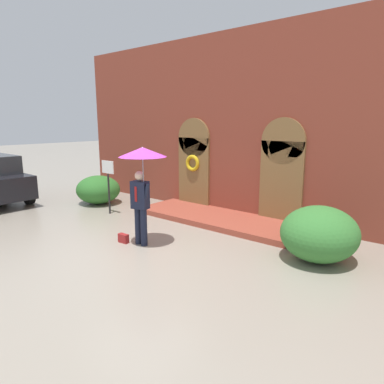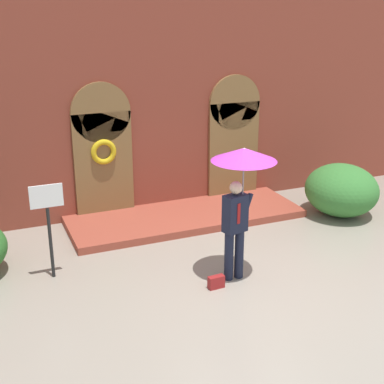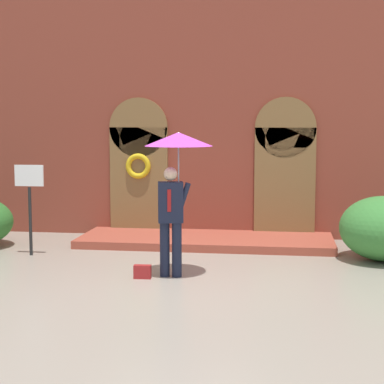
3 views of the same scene
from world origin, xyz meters
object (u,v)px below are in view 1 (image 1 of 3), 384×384
object	(u,v)px
handbag	(123,238)
sign_post	(108,178)
person_with_umbrella	(142,167)
shrub_left	(98,190)
shrub_right	(319,234)

from	to	relation	value
handbag	sign_post	distance (m)	3.09
person_with_umbrella	handbag	world-z (taller)	person_with_umbrella
sign_post	shrub_left	size ratio (longest dim) A/B	1.08
person_with_umbrella	handbag	bearing A→B (deg)	-159.34
handbag	shrub_left	xyz separation A→B (m)	(-3.97, 2.12, 0.40)
person_with_umbrella	shrub_left	world-z (taller)	person_with_umbrella
handbag	sign_post	xyz separation A→B (m)	(-2.49, 1.49, 1.05)
shrub_left	shrub_right	world-z (taller)	shrub_right
shrub_right	shrub_left	bearing A→B (deg)	179.04
person_with_umbrella	shrub_left	bearing A→B (deg)	156.90
shrub_left	person_with_umbrella	bearing A→B (deg)	-23.10
person_with_umbrella	handbag	size ratio (longest dim) A/B	8.44
sign_post	person_with_umbrella	bearing A→B (deg)	-23.08
sign_post	shrub_left	xyz separation A→B (m)	(-1.47, 0.63, -0.65)
person_with_umbrella	shrub_right	size ratio (longest dim) A/B	1.37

